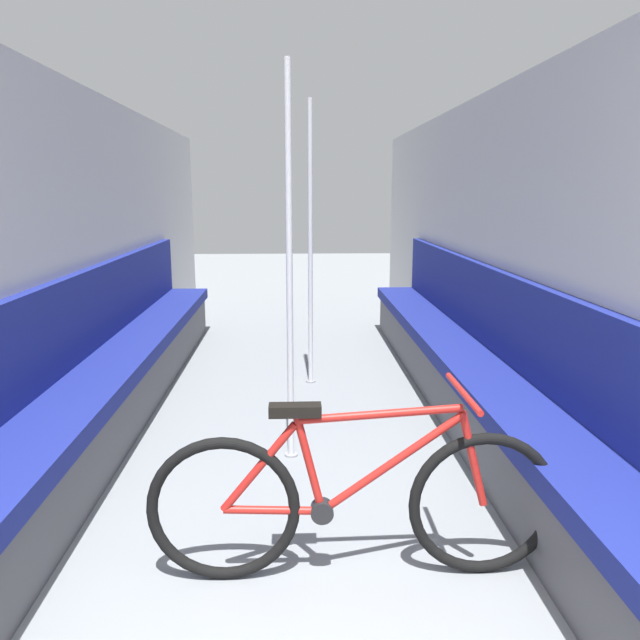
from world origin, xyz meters
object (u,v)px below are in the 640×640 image
(bicycle, at_px, (354,500))
(grab_pole_near, at_px, (289,274))
(bench_seat_row_right, at_px, (466,367))
(bench_seat_row_left, at_px, (116,371))
(grab_pole_far, at_px, (310,250))

(bicycle, height_order, grab_pole_near, grab_pole_near)
(bench_seat_row_right, height_order, bicycle, bench_seat_row_right)
(grab_pole_near, bearing_deg, bench_seat_row_right, 29.98)
(bench_seat_row_left, xyz_separation_m, bench_seat_row_right, (2.41, 0.00, 0.00))
(bench_seat_row_right, bearing_deg, grab_pole_far, 145.40)
(grab_pole_near, height_order, grab_pole_far, same)
(bicycle, bearing_deg, bench_seat_row_left, 109.56)
(grab_pole_near, relative_size, grab_pole_far, 1.00)
(bicycle, relative_size, grab_pole_near, 0.74)
(bench_seat_row_right, distance_m, bicycle, 2.11)
(bench_seat_row_left, height_order, bicycle, bench_seat_row_left)
(bench_seat_row_left, height_order, bench_seat_row_right, same)
(bench_seat_row_right, height_order, grab_pole_far, grab_pole_far)
(bicycle, height_order, grab_pole_far, grab_pole_far)
(bench_seat_row_right, relative_size, grab_pole_near, 2.47)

